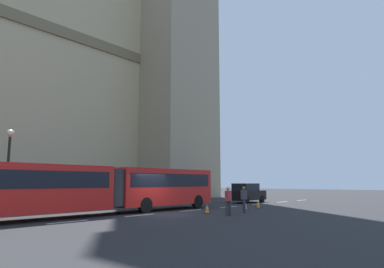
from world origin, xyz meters
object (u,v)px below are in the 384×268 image
at_px(traffic_cone_west, 207,209).
at_px(pedestrian_near_cones, 228,200).
at_px(street_lamp, 8,165).
at_px(articulated_bus, 108,186).
at_px(sedan_lead, 247,193).
at_px(traffic_cone_middle, 245,206).
at_px(traffic_cone_east, 258,204).
at_px(pedestrian_by_kerb, 244,199).

distance_m(traffic_cone_west, pedestrian_near_cones, 2.14).
bearing_deg(street_lamp, articulated_bus, -46.41).
relative_size(articulated_bus, traffic_cone_west, 30.22).
bearing_deg(street_lamp, pedestrian_near_cones, -51.33).
height_order(sedan_lead, traffic_cone_middle, sedan_lead).
xyz_separation_m(traffic_cone_east, pedestrian_by_kerb, (-4.27, -1.49, 0.63)).
distance_m(sedan_lead, street_lamp, 21.01).
bearing_deg(articulated_bus, pedestrian_near_cones, -55.44).
relative_size(traffic_cone_east, pedestrian_by_kerb, 0.34).
bearing_deg(pedestrian_near_cones, traffic_cone_middle, 21.24).
relative_size(articulated_bus, traffic_cone_east, 30.22).
distance_m(articulated_bus, pedestrian_near_cones, 7.50).
relative_size(street_lamp, pedestrian_by_kerb, 3.12).
relative_size(articulated_bus, traffic_cone_middle, 30.22).
height_order(traffic_cone_middle, pedestrian_near_cones, pedestrian_near_cones).
distance_m(street_lamp, pedestrian_by_kerb, 15.07).
height_order(street_lamp, pedestrian_near_cones, street_lamp).
bearing_deg(pedestrian_near_cones, sedan_lead, 27.77).
relative_size(traffic_cone_west, traffic_cone_east, 1.00).
distance_m(traffic_cone_west, pedestrian_by_kerb, 2.51).
bearing_deg(articulated_bus, traffic_cone_east, -21.61).
bearing_deg(traffic_cone_middle, sedan_lead, 31.60).
distance_m(traffic_cone_east, pedestrian_near_cones, 6.85).
bearing_deg(articulated_bus, traffic_cone_west, -41.43).
relative_size(sedan_lead, street_lamp, 0.83).
xyz_separation_m(sedan_lead, pedestrian_by_kerb, (-9.63, -5.90, -0.00)).
bearing_deg(street_lamp, traffic_cone_middle, -33.82).
height_order(sedan_lead, street_lamp, street_lamp).
bearing_deg(traffic_cone_west, sedan_lead, 20.51).
xyz_separation_m(sedan_lead, traffic_cone_east, (-5.36, -4.41, -0.63)).
relative_size(street_lamp, pedestrian_near_cones, 3.12).
bearing_deg(pedestrian_by_kerb, street_lamp, 136.45).
xyz_separation_m(traffic_cone_east, pedestrian_near_cones, (-6.56, -1.87, 0.63)).
relative_size(sedan_lead, pedestrian_near_cones, 2.60).
xyz_separation_m(traffic_cone_middle, street_lamp, (-13.19, 8.84, 2.77)).
distance_m(articulated_bus, pedestrian_by_kerb, 8.74).
distance_m(sedan_lead, traffic_cone_middle, 8.54).
distance_m(sedan_lead, pedestrian_near_cones, 13.47).
height_order(traffic_cone_east, pedestrian_by_kerb, pedestrian_by_kerb).
height_order(street_lamp, pedestrian_by_kerb, street_lamp).
height_order(articulated_bus, traffic_cone_middle, articulated_bus).
bearing_deg(articulated_bus, traffic_cone_middle, -25.94).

